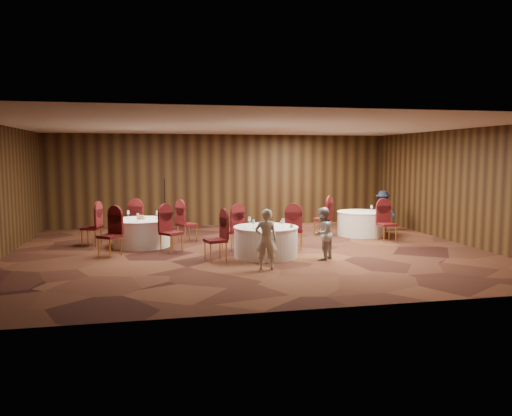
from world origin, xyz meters
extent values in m
plane|color=black|center=(0.00, 0.00, 0.00)|extent=(12.00, 12.00, 0.00)
plane|color=silver|center=(0.00, 0.00, 3.20)|extent=(12.00, 12.00, 0.00)
plane|color=black|center=(0.00, 5.00, 1.60)|extent=(12.00, 0.00, 12.00)
plane|color=black|center=(0.00, -5.00, 1.60)|extent=(12.00, 0.00, 12.00)
plane|color=black|center=(6.00, 0.00, 1.60)|extent=(0.00, 10.00, 10.00)
cylinder|color=white|center=(0.25, -0.73, 0.36)|extent=(1.54, 1.54, 0.72)
cylinder|color=white|center=(0.25, -0.73, 0.72)|extent=(1.57, 1.57, 0.03)
cylinder|color=white|center=(-2.75, 1.32, 0.36)|extent=(1.56, 1.56, 0.72)
cylinder|color=white|center=(-2.75, 1.32, 0.72)|extent=(1.59, 1.59, 0.03)
cylinder|color=white|center=(3.88, 1.86, 0.36)|extent=(1.46, 1.46, 0.72)
cylinder|color=white|center=(3.88, 1.86, 0.72)|extent=(1.49, 1.49, 0.03)
cylinder|color=silver|center=(0.15, -1.18, 0.74)|extent=(0.06, 0.06, 0.01)
cylinder|color=silver|center=(0.15, -1.18, 0.80)|extent=(0.01, 0.01, 0.11)
cone|color=silver|center=(0.15, -1.18, 0.91)|extent=(0.08, 0.08, 0.10)
cylinder|color=silver|center=(0.63, -0.95, 0.74)|extent=(0.06, 0.06, 0.01)
cylinder|color=silver|center=(0.63, -0.95, 0.80)|extent=(0.01, 0.01, 0.11)
cone|color=silver|center=(0.63, -0.95, 0.91)|extent=(0.08, 0.08, 0.10)
cylinder|color=silver|center=(-0.11, -0.99, 0.74)|extent=(0.06, 0.06, 0.01)
cylinder|color=silver|center=(-0.11, -0.99, 0.80)|extent=(0.01, 0.01, 0.11)
cone|color=silver|center=(-0.11, -0.99, 0.91)|extent=(0.08, 0.08, 0.10)
cylinder|color=silver|center=(-0.11, -0.46, 0.74)|extent=(0.06, 0.06, 0.01)
cylinder|color=silver|center=(-0.11, -0.46, 0.80)|extent=(0.01, 0.01, 0.11)
cone|color=silver|center=(-0.11, -0.46, 0.91)|extent=(0.08, 0.08, 0.10)
cylinder|color=white|center=(0.21, -1.23, 0.75)|extent=(0.15, 0.15, 0.01)
sphere|color=#9E6B33|center=(0.21, -1.23, 0.79)|extent=(0.08, 0.08, 0.08)
cylinder|color=white|center=(0.82, -1.02, 0.75)|extent=(0.15, 0.15, 0.01)
sphere|color=#9E6B33|center=(0.82, -1.02, 0.79)|extent=(0.08, 0.08, 0.08)
cylinder|color=white|center=(0.75, -0.35, 0.75)|extent=(0.15, 0.15, 0.01)
sphere|color=#9E6B33|center=(0.75, -0.35, 0.79)|extent=(0.08, 0.08, 0.08)
cylinder|color=silver|center=(-2.31, 1.44, 0.74)|extent=(0.06, 0.06, 0.01)
cylinder|color=silver|center=(-2.31, 1.44, 0.80)|extent=(0.01, 0.01, 0.11)
cone|color=silver|center=(-2.31, 1.44, 0.91)|extent=(0.08, 0.08, 0.10)
cylinder|color=silver|center=(-3.10, 1.66, 0.74)|extent=(0.06, 0.06, 0.01)
cylinder|color=silver|center=(-3.10, 1.66, 0.80)|extent=(0.01, 0.01, 0.11)
cone|color=silver|center=(-3.10, 1.66, 0.91)|extent=(0.08, 0.08, 0.10)
cylinder|color=silver|center=(-2.83, 0.92, 0.74)|extent=(0.06, 0.06, 0.01)
cylinder|color=silver|center=(-2.83, 0.92, 0.80)|extent=(0.01, 0.01, 0.11)
cone|color=silver|center=(-2.83, 0.92, 0.91)|extent=(0.08, 0.08, 0.10)
cylinder|color=#95603B|center=(-2.75, 1.32, 0.77)|extent=(0.22, 0.22, 0.06)
sphere|color=#9E6B33|center=(-2.78, 1.34, 0.83)|extent=(0.07, 0.07, 0.07)
sphere|color=#9E6B33|center=(-2.71, 1.30, 0.83)|extent=(0.07, 0.07, 0.07)
cylinder|color=silver|center=(4.12, 1.65, 0.74)|extent=(0.06, 0.06, 0.01)
cylinder|color=silver|center=(4.12, 1.65, 0.80)|extent=(0.01, 0.01, 0.11)
cone|color=silver|center=(4.12, 1.65, 0.91)|extent=(0.08, 0.08, 0.10)
cylinder|color=black|center=(-2.05, 3.95, 0.01)|extent=(0.24, 0.24, 0.02)
cylinder|color=black|center=(-2.05, 3.95, 0.86)|extent=(0.02, 0.02, 1.68)
cylinder|color=black|center=(-2.05, 4.00, 1.67)|extent=(0.04, 0.12, 0.04)
imported|color=silver|center=(-0.06, -2.11, 0.66)|extent=(0.52, 0.37, 1.33)
imported|color=#ADADB1|center=(1.47, -1.37, 0.62)|extent=(0.76, 0.76, 1.25)
imported|color=#161D32|center=(4.95, 2.59, 0.66)|extent=(0.96, 0.95, 1.32)
camera|label=1|loc=(-2.46, -12.44, 2.46)|focal=35.00mm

